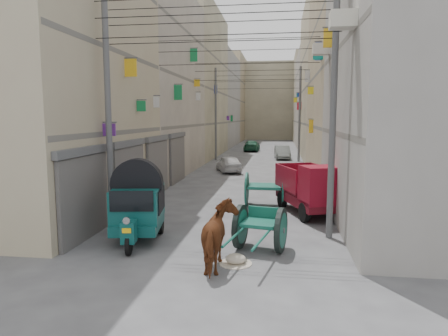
% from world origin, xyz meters
% --- Properties ---
extents(ground, '(140.00, 140.00, 0.00)m').
position_xyz_m(ground, '(0.00, 0.00, 0.00)').
color(ground, '#454548').
rests_on(ground, ground).
extents(building_row_left, '(8.00, 62.00, 14.00)m').
position_xyz_m(building_row_left, '(-8.00, 34.13, 6.46)').
color(building_row_left, tan).
rests_on(building_row_left, ground).
extents(building_row_right, '(8.00, 62.00, 14.00)m').
position_xyz_m(building_row_right, '(8.00, 34.13, 6.46)').
color(building_row_right, gray).
rests_on(building_row_right, ground).
extents(end_cap_building, '(22.00, 10.00, 13.00)m').
position_xyz_m(end_cap_building, '(0.00, 66.00, 6.50)').
color(end_cap_building, '#B1A78B').
rests_on(end_cap_building, ground).
extents(shutters_left, '(0.18, 14.40, 2.88)m').
position_xyz_m(shutters_left, '(-3.92, 10.38, 1.49)').
color(shutters_left, '#46454A').
rests_on(shutters_left, ground).
extents(signboards, '(8.22, 40.52, 5.67)m').
position_xyz_m(signboards, '(-0.01, 21.66, 3.43)').
color(signboards, '#162A9A').
rests_on(signboards, ground).
extents(ac_units, '(0.70, 6.55, 3.35)m').
position_xyz_m(ac_units, '(3.65, 7.67, 7.43)').
color(ac_units, beige).
rests_on(ac_units, ground).
extents(utility_poles, '(7.40, 22.20, 8.00)m').
position_xyz_m(utility_poles, '(0.00, 17.00, 4.00)').
color(utility_poles, '#535355').
rests_on(utility_poles, ground).
extents(overhead_cables, '(7.40, 22.52, 1.12)m').
position_xyz_m(overhead_cables, '(0.00, 14.40, 6.77)').
color(overhead_cables, black).
rests_on(overhead_cables, ground).
extents(auto_rickshaw, '(1.86, 2.82, 1.93)m').
position_xyz_m(auto_rickshaw, '(-2.28, 4.93, 1.13)').
color(auto_rickshaw, black).
rests_on(auto_rickshaw, ground).
extents(tonga_cart, '(1.60, 2.98, 1.28)m').
position_xyz_m(tonga_cart, '(1.50, 4.49, 0.66)').
color(tonga_cart, black).
rests_on(tonga_cart, ground).
extents(mini_truck, '(2.71, 3.94, 2.03)m').
position_xyz_m(mini_truck, '(3.34, 8.74, 0.97)').
color(mini_truck, black).
rests_on(mini_truck, ground).
extents(second_cart, '(1.64, 1.46, 1.43)m').
position_xyz_m(second_cart, '(1.40, 10.29, 0.76)').
color(second_cart, '#135645').
rests_on(second_cart, ground).
extents(feed_sack, '(0.53, 0.43, 0.27)m').
position_xyz_m(feed_sack, '(0.93, 3.32, 0.13)').
color(feed_sack, '#BDB09D').
rests_on(feed_sack, ground).
extents(horse, '(1.04, 2.02, 1.65)m').
position_xyz_m(horse, '(0.58, 3.00, 0.82)').
color(horse, '#632E17').
rests_on(horse, ground).
extents(distant_car_white, '(2.41, 3.64, 1.15)m').
position_xyz_m(distant_car_white, '(-1.51, 20.71, 0.58)').
color(distant_car_white, silver).
rests_on(distant_car_white, ground).
extents(distant_car_grey, '(1.56, 3.76, 1.21)m').
position_xyz_m(distant_car_grey, '(2.20, 30.06, 0.61)').
color(distant_car_grey, slate).
rests_on(distant_car_grey, ground).
extents(distant_car_green, '(1.68, 4.04, 1.17)m').
position_xyz_m(distant_car_green, '(-1.15, 38.16, 0.58)').
color(distant_car_green, '#1C5339').
rests_on(distant_car_green, ground).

